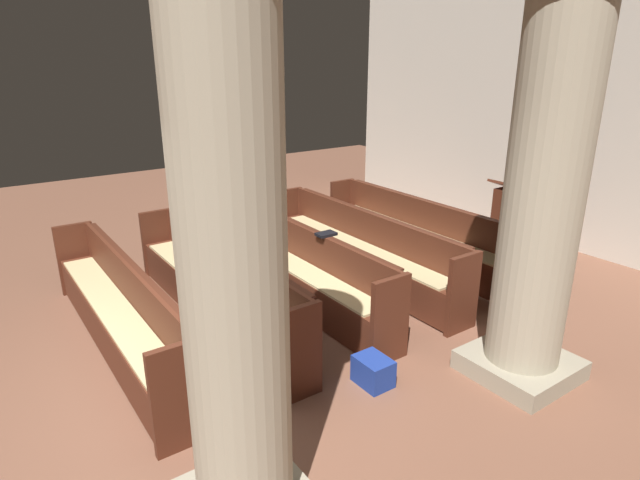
{
  "coord_description": "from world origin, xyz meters",
  "views": [
    {
      "loc": [
        3.75,
        -1.38,
        2.77
      ],
      "look_at": [
        -0.95,
        1.93,
        0.75
      ],
      "focal_mm": 29.65,
      "sensor_mm": 36.0,
      "label": 1
    }
  ],
  "objects_px": {
    "pillar_aisle_side": "(547,170)",
    "pillar_aisle_rear": "(231,234)",
    "pew_row_2": "(294,262)",
    "pew_row_0": "(417,231)",
    "hymn_book": "(326,234)",
    "pew_row_1": "(361,245)",
    "pillar_far_side": "(241,116)",
    "kneeler_box_blue": "(373,371)",
    "pew_row_4": "(117,307)",
    "pew_row_3": "(214,282)",
    "lectern": "(504,222)"
  },
  "relations": [
    {
      "from": "pillar_aisle_rear",
      "to": "pew_row_4",
      "type": "bearing_deg",
      "value": -178.7
    },
    {
      "from": "hymn_book",
      "to": "pew_row_4",
      "type": "bearing_deg",
      "value": -99.71
    },
    {
      "from": "pillar_far_side",
      "to": "pillar_aisle_rear",
      "type": "bearing_deg",
      "value": -27.6
    },
    {
      "from": "pillar_aisle_side",
      "to": "lectern",
      "type": "height_order",
      "value": "pillar_aisle_side"
    },
    {
      "from": "pillar_far_side",
      "to": "hymn_book",
      "type": "relative_size",
      "value": 16.76
    },
    {
      "from": "kneeler_box_blue",
      "to": "pillar_far_side",
      "type": "bearing_deg",
      "value": 166.75
    },
    {
      "from": "pillar_aisle_rear",
      "to": "hymn_book",
      "type": "xyz_separation_m",
      "value": [
        -2.15,
        2.16,
        -1.02
      ]
    },
    {
      "from": "pew_row_4",
      "to": "pew_row_1",
      "type": "bearing_deg",
      "value": 90.0
    },
    {
      "from": "pillar_aisle_side",
      "to": "kneeler_box_blue",
      "type": "relative_size",
      "value": 11.07
    },
    {
      "from": "pew_row_2",
      "to": "pillar_aisle_side",
      "type": "xyz_separation_m",
      "value": [
        2.53,
        0.82,
        1.43
      ]
    },
    {
      "from": "pew_row_2",
      "to": "pew_row_3",
      "type": "distance_m",
      "value": 1.01
    },
    {
      "from": "pew_row_3",
      "to": "pillar_aisle_side",
      "type": "relative_size",
      "value": 0.94
    },
    {
      "from": "pew_row_1",
      "to": "pew_row_2",
      "type": "xyz_separation_m",
      "value": [
        0.0,
        -1.01,
        0.0
      ]
    },
    {
      "from": "pew_row_0",
      "to": "pillar_aisle_side",
      "type": "distance_m",
      "value": 3.15
    },
    {
      "from": "hymn_book",
      "to": "kneeler_box_blue",
      "type": "distance_m",
      "value": 1.78
    },
    {
      "from": "pillar_aisle_side",
      "to": "pew_row_2",
      "type": "bearing_deg",
      "value": -161.96
    },
    {
      "from": "pew_row_2",
      "to": "pillar_aisle_rear",
      "type": "distance_m",
      "value": 3.51
    },
    {
      "from": "pew_row_2",
      "to": "hymn_book",
      "type": "height_order",
      "value": "hymn_book"
    },
    {
      "from": "pew_row_2",
      "to": "pew_row_0",
      "type": "bearing_deg",
      "value": 90.0
    },
    {
      "from": "pew_row_4",
      "to": "pillar_aisle_side",
      "type": "distance_m",
      "value": 4.07
    },
    {
      "from": "pew_row_1",
      "to": "pew_row_3",
      "type": "bearing_deg",
      "value": -90.0
    },
    {
      "from": "pew_row_4",
      "to": "pillar_aisle_rear",
      "type": "distance_m",
      "value": 2.91
    },
    {
      "from": "pew_row_4",
      "to": "pillar_aisle_side",
      "type": "xyz_separation_m",
      "value": [
        2.53,
        2.85,
        1.43
      ]
    },
    {
      "from": "pew_row_2",
      "to": "pew_row_4",
      "type": "relative_size",
      "value": 1.0
    },
    {
      "from": "pew_row_1",
      "to": "pillar_far_side",
      "type": "xyz_separation_m",
      "value": [
        -2.48,
        -0.36,
        1.43
      ]
    },
    {
      "from": "pew_row_3",
      "to": "hymn_book",
      "type": "bearing_deg",
      "value": 72.51
    },
    {
      "from": "pew_row_3",
      "to": "lectern",
      "type": "relative_size",
      "value": 3.18
    },
    {
      "from": "lectern",
      "to": "hymn_book",
      "type": "relative_size",
      "value": 4.97
    },
    {
      "from": "pew_row_0",
      "to": "pillar_aisle_side",
      "type": "xyz_separation_m",
      "value": [
        2.53,
        -1.2,
        1.43
      ]
    },
    {
      "from": "pew_row_4",
      "to": "hymn_book",
      "type": "xyz_separation_m",
      "value": [
        0.38,
        2.22,
        0.42
      ]
    },
    {
      "from": "pew_row_1",
      "to": "pillar_far_side",
      "type": "bearing_deg",
      "value": -171.69
    },
    {
      "from": "pew_row_0",
      "to": "pew_row_2",
      "type": "distance_m",
      "value": 2.03
    },
    {
      "from": "pew_row_0",
      "to": "pillar_far_side",
      "type": "xyz_separation_m",
      "value": [
        -2.48,
        -1.38,
        1.43
      ]
    },
    {
      "from": "pillar_aisle_side",
      "to": "lectern",
      "type": "bearing_deg",
      "value": 129.6
    },
    {
      "from": "pew_row_0",
      "to": "pew_row_3",
      "type": "distance_m",
      "value": 3.04
    },
    {
      "from": "pew_row_3",
      "to": "kneeler_box_blue",
      "type": "height_order",
      "value": "pew_row_3"
    },
    {
      "from": "pew_row_3",
      "to": "pillar_aisle_side",
      "type": "bearing_deg",
      "value": 35.98
    },
    {
      "from": "pew_row_3",
      "to": "pillar_aisle_side",
      "type": "distance_m",
      "value": 3.44
    },
    {
      "from": "pew_row_1",
      "to": "pew_row_2",
      "type": "distance_m",
      "value": 1.01
    },
    {
      "from": "pew_row_1",
      "to": "lectern",
      "type": "height_order",
      "value": "lectern"
    },
    {
      "from": "pillar_aisle_side",
      "to": "pillar_aisle_rear",
      "type": "xyz_separation_m",
      "value": [
        -0.0,
        -2.79,
        -0.0
      ]
    },
    {
      "from": "pew_row_1",
      "to": "pew_row_4",
      "type": "xyz_separation_m",
      "value": [
        0.0,
        -3.04,
        0.0
      ]
    },
    {
      "from": "pew_row_2",
      "to": "pew_row_4",
      "type": "height_order",
      "value": "same"
    },
    {
      "from": "pew_row_1",
      "to": "pillar_aisle_rear",
      "type": "height_order",
      "value": "pillar_aisle_rear"
    },
    {
      "from": "pillar_far_side",
      "to": "kneeler_box_blue",
      "type": "height_order",
      "value": "pillar_far_side"
    },
    {
      "from": "pew_row_2",
      "to": "kneeler_box_blue",
      "type": "xyz_separation_m",
      "value": [
        1.88,
        -0.38,
        -0.34
      ]
    },
    {
      "from": "pew_row_0",
      "to": "hymn_book",
      "type": "relative_size",
      "value": 15.79
    },
    {
      "from": "pew_row_0",
      "to": "pillar_aisle_rear",
      "type": "height_order",
      "value": "pillar_aisle_rear"
    },
    {
      "from": "pillar_aisle_rear",
      "to": "pew_row_3",
      "type": "bearing_deg",
      "value": 159.31
    },
    {
      "from": "pew_row_2",
      "to": "hymn_book",
      "type": "bearing_deg",
      "value": 26.78
    }
  ]
}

